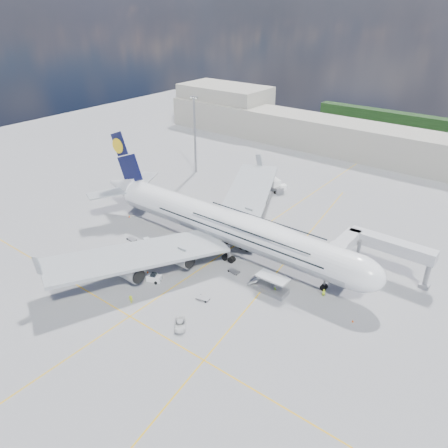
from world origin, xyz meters
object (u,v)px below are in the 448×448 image
Objects in this scene: catering_truck_outer at (276,185)px; cargo_loader at (271,286)px; cone_wing_right_inner at (149,280)px; light_mast at (195,134)px; cone_tail at (129,216)px; cone_wing_left_outer at (258,197)px; crew_nose at (324,293)px; dolly_nose_near at (234,271)px; crew_wing at (128,249)px; dolly_row_c at (111,262)px; dolly_back at (108,252)px; cone_wing_left_inner at (254,219)px; cone_nose at (353,321)px; crew_loader at (275,291)px; dolly_row_a at (147,242)px; baggage_tug at (154,278)px; crew_tug at (131,299)px; service_van at (180,325)px; dolly_row_b at (132,239)px; catering_truck_inner at (210,215)px; jet_bridge at (371,247)px; airliner at (228,226)px; dolly_nose_far at (203,298)px; cone_wing_right_outer at (148,272)px; crew_van at (263,275)px.

cargo_loader is at bearing -28.90° from catering_truck_outer.
light_mast is at bearing 122.19° from cone_wing_right_inner.
cone_wing_left_outer is at bearing 57.86° from cone_tail.
cone_wing_left_outer is at bearing 110.68° from crew_nose.
crew_wing reaches higher than dolly_nose_near.
dolly_row_c is 4.64m from dolly_back.
cargo_loader reaches higher than cone_wing_left_inner.
crew_loader is at bearing -174.32° from cone_nose.
baggage_tug reaches higher than dolly_row_a.
crew_wing is 2.70× the size of cone_wing_left_outer.
catering_truck_outer is 4.30× the size of crew_tug.
crew_wing is 0.95× the size of crew_tug.
cone_wing_left_inner is at bearing 35.29° from cone_tail.
service_van is at bearing -110.48° from cargo_loader.
cone_wing_right_inner is (34.53, -54.84, -12.98)m from light_mast.
dolly_row_c is at bearing -51.33° from dolly_row_b.
dolly_row_c is 24.18m from cone_tail.
cargo_loader is 71.72m from light_mast.
crew_nose reaches higher than crew_loader.
dolly_nose_near is 25.45m from catering_truck_inner.
baggage_tug is 0.77× the size of service_van.
catering_truck_inner is (3.31, 30.45, 0.77)m from dolly_row_c.
dolly_row_b is 21.71m from catering_truck_inner.
crew_wing is at bearing -152.21° from jet_bridge.
light_mast reaches higher than dolly_nose_near.
dolly_row_c is at bearing -107.74° from cone_wing_left_inner.
airliner is at bearing -44.55° from catering_truck_outer.
dolly_nose_far is 13.19m from cone_wing_right_inner.
catering_truck_outer is 14.76× the size of cone_wing_right_outer.
catering_truck_inner is 14.17× the size of cone_wing_right_outer.
dolly_back is 12.45m from cone_wing_right_outer.
cone_tail is at bearing 68.17° from crew_van.
cone_tail is at bearing 151.75° from crew_nose.
airliner reaches higher than cone_wing_right_outer.
catering_truck_inner is at bearing 84.67° from crew_tug.
airliner is 47.81× the size of crew_tug.
dolly_nose_near is 26.30m from crew_wing.
dolly_row_b is (-4.80, -0.75, -0.62)m from dolly_row_a.
cone_wing_left_outer reaches higher than cone_wing_left_inner.
baggage_tug is 35.07m from crew_nose.
crew_nose is at bearing 29.41° from cone_wing_right_inner.
dolly_row_a is at bearing -151.24° from airliner.
airliner is 26.53× the size of dolly_row_a.
dolly_row_c is 8.96m from cone_wing_right_outer.
cone_wing_left_outer is at bearing 154.63° from jet_bridge.
cargo_loader is 24.61m from baggage_tug.
catering_truck_outer is at bearing 93.01° from dolly_nose_far.
catering_truck_outer is 4.16× the size of crew_nose.
dolly_nose_far is 42.30m from cone_tail.
light_mast reaches higher than cone_wing_left_inner.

